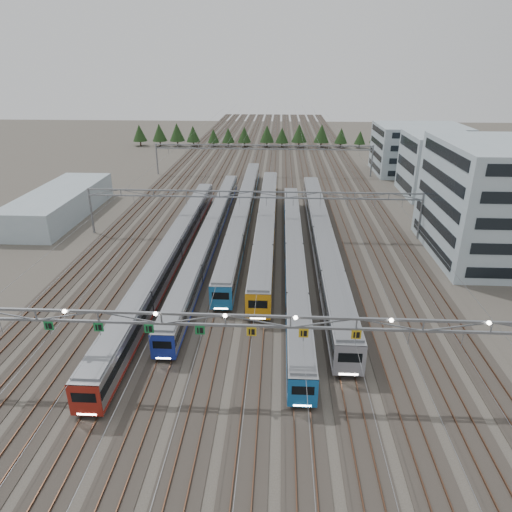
{
  "coord_description": "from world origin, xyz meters",
  "views": [
    {
      "loc": [
        4.42,
        -33.68,
        27.93
      ],
      "look_at": [
        1.42,
        22.92,
        3.5
      ],
      "focal_mm": 32.0,
      "sensor_mm": 36.0,
      "label": 1
    }
  ],
  "objects_px": {
    "train_f": "(322,237)",
    "gantry_far": "(263,151)",
    "train_c": "(243,210)",
    "west_shed": "(60,204)",
    "train_b": "(211,231)",
    "train_e": "(294,253)",
    "train_d": "(266,221)",
    "gantry_mid": "(253,200)",
    "depot_bldg_north": "(418,149)",
    "depot_bldg_mid": "(438,165)",
    "gantry_near": "(225,323)",
    "depot_bldg_south": "(499,201)",
    "train_a": "(172,250)"
  },
  "relations": [
    {
      "from": "train_a",
      "to": "west_shed",
      "type": "height_order",
      "value": "west_shed"
    },
    {
      "from": "train_a",
      "to": "train_d",
      "type": "bearing_deg",
      "value": 44.85
    },
    {
      "from": "train_c",
      "to": "west_shed",
      "type": "xyz_separation_m",
      "value": [
        -35.51,
        1.0,
        0.46
      ]
    },
    {
      "from": "train_a",
      "to": "west_shed",
      "type": "distance_m",
      "value": 33.76
    },
    {
      "from": "train_e",
      "to": "gantry_far",
      "type": "height_order",
      "value": "gantry_far"
    },
    {
      "from": "train_d",
      "to": "train_f",
      "type": "bearing_deg",
      "value": -38.74
    },
    {
      "from": "train_e",
      "to": "gantry_near",
      "type": "distance_m",
      "value": 29.4
    },
    {
      "from": "train_d",
      "to": "train_f",
      "type": "distance_m",
      "value": 11.54
    },
    {
      "from": "train_b",
      "to": "train_d",
      "type": "bearing_deg",
      "value": 27.89
    },
    {
      "from": "train_f",
      "to": "west_shed",
      "type": "height_order",
      "value": "west_shed"
    },
    {
      "from": "train_e",
      "to": "gantry_mid",
      "type": "height_order",
      "value": "gantry_mid"
    },
    {
      "from": "depot_bldg_mid",
      "to": "train_a",
      "type": "bearing_deg",
      "value": -141.38
    },
    {
      "from": "depot_bldg_mid",
      "to": "train_d",
      "type": "bearing_deg",
      "value": -143.97
    },
    {
      "from": "train_d",
      "to": "west_shed",
      "type": "distance_m",
      "value": 40.7
    },
    {
      "from": "train_f",
      "to": "gantry_mid",
      "type": "bearing_deg",
      "value": 151.88
    },
    {
      "from": "train_d",
      "to": "train_f",
      "type": "relative_size",
      "value": 0.93
    },
    {
      "from": "train_e",
      "to": "gantry_far",
      "type": "distance_m",
      "value": 57.55
    },
    {
      "from": "gantry_near",
      "to": "depot_bldg_south",
      "type": "relative_size",
      "value": 2.56
    },
    {
      "from": "train_b",
      "to": "train_e",
      "type": "height_order",
      "value": "train_e"
    },
    {
      "from": "train_b",
      "to": "train_e",
      "type": "distance_m",
      "value": 15.91
    },
    {
      "from": "train_e",
      "to": "train_b",
      "type": "bearing_deg",
      "value": 148.04
    },
    {
      "from": "depot_bldg_south",
      "to": "depot_bldg_mid",
      "type": "bearing_deg",
      "value": 86.63
    },
    {
      "from": "train_d",
      "to": "depot_bldg_north",
      "type": "xyz_separation_m",
      "value": [
        38.59,
        48.95,
        4.04
      ]
    },
    {
      "from": "train_a",
      "to": "depot_bldg_mid",
      "type": "height_order",
      "value": "depot_bldg_mid"
    },
    {
      "from": "gantry_near",
      "to": "depot_bldg_south",
      "type": "height_order",
      "value": "depot_bldg_south"
    },
    {
      "from": "train_b",
      "to": "gantry_far",
      "type": "bearing_deg",
      "value": 82.09
    },
    {
      "from": "gantry_mid",
      "to": "depot_bldg_north",
      "type": "xyz_separation_m",
      "value": [
        40.84,
        50.16,
        -0.17
      ]
    },
    {
      "from": "train_a",
      "to": "train_b",
      "type": "relative_size",
      "value": 0.98
    },
    {
      "from": "train_b",
      "to": "gantry_far",
      "type": "height_order",
      "value": "gantry_far"
    },
    {
      "from": "train_a",
      "to": "train_e",
      "type": "xyz_separation_m",
      "value": [
        18.0,
        0.24,
        -0.14
      ]
    },
    {
      "from": "train_f",
      "to": "gantry_far",
      "type": "height_order",
      "value": "gantry_far"
    },
    {
      "from": "gantry_near",
      "to": "depot_bldg_mid",
      "type": "height_order",
      "value": "depot_bldg_mid"
    },
    {
      "from": "depot_bldg_north",
      "to": "west_shed",
      "type": "xyz_separation_m",
      "value": [
        -78.6,
        -41.49,
        -3.71
      ]
    },
    {
      "from": "train_c",
      "to": "gantry_mid",
      "type": "bearing_deg",
      "value": -73.66
    },
    {
      "from": "train_b",
      "to": "train_c",
      "type": "relative_size",
      "value": 0.96
    },
    {
      "from": "gantry_mid",
      "to": "gantry_far",
      "type": "distance_m",
      "value": 45.0
    },
    {
      "from": "gantry_far",
      "to": "depot_bldg_south",
      "type": "relative_size",
      "value": 2.56
    },
    {
      "from": "west_shed",
      "to": "train_f",
      "type": "bearing_deg",
      "value": -16.68
    },
    {
      "from": "train_b",
      "to": "depot_bldg_mid",
      "type": "height_order",
      "value": "depot_bldg_mid"
    },
    {
      "from": "train_a",
      "to": "depot_bldg_south",
      "type": "distance_m",
      "value": 49.14
    },
    {
      "from": "depot_bldg_south",
      "to": "gantry_near",
      "type": "bearing_deg",
      "value": -137.75
    },
    {
      "from": "train_d",
      "to": "gantry_mid",
      "type": "relative_size",
      "value": 1.07
    },
    {
      "from": "train_d",
      "to": "gantry_near",
      "type": "bearing_deg",
      "value": -93.18
    },
    {
      "from": "train_d",
      "to": "gantry_near",
      "type": "height_order",
      "value": "gantry_near"
    },
    {
      "from": "train_c",
      "to": "depot_bldg_north",
      "type": "xyz_separation_m",
      "value": [
        43.09,
        42.49,
        4.17
      ]
    },
    {
      "from": "train_a",
      "to": "gantry_mid",
      "type": "relative_size",
      "value": 1.16
    },
    {
      "from": "train_d",
      "to": "depot_bldg_north",
      "type": "relative_size",
      "value": 2.73
    },
    {
      "from": "train_d",
      "to": "depot_bldg_mid",
      "type": "relative_size",
      "value": 3.76
    },
    {
      "from": "train_e",
      "to": "depot_bldg_south",
      "type": "xyz_separation_m",
      "value": [
        30.36,
        5.61,
        6.64
      ]
    },
    {
      "from": "depot_bldg_south",
      "to": "train_e",
      "type": "bearing_deg",
      "value": -169.54
    }
  ]
}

